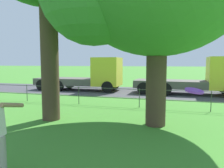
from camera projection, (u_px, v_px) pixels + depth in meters
street_strip at (151, 92)px, 17.09m from camera, size 80.00×6.23×0.01m
park_fence at (139, 95)px, 11.24m from camera, size 34.36×0.04×1.00m
frisbee at (194, 91)px, 3.19m from camera, size 0.38×0.38×0.08m
flatbed_truck_center at (90, 76)px, 18.24m from camera, size 7.36×2.59×2.75m
flatbed_truck_far_left at (201, 78)px, 15.71m from camera, size 7.33×2.52×2.75m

